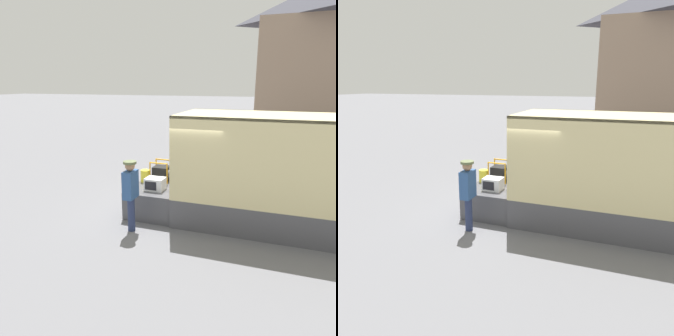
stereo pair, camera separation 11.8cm
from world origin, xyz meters
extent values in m
plane|color=slate|center=(0.00, 0.00, 0.00)|extent=(160.00, 160.00, 0.00)
cube|color=#4C4C51|center=(2.52, 0.00, 0.37)|extent=(5.03, 2.27, 0.74)
cube|color=beige|center=(2.52, 1.10, 1.76)|extent=(5.03, 0.06, 2.05)
cube|color=beige|center=(2.52, -1.10, 1.76)|extent=(5.03, 0.06, 2.05)
cube|color=beige|center=(2.52, 0.00, 2.76)|extent=(5.03, 2.27, 0.06)
cylinder|color=orange|center=(1.53, 0.33, 0.93)|extent=(0.30, 0.30, 0.37)
cube|color=olive|center=(1.91, 0.47, 0.89)|extent=(0.44, 0.32, 0.29)
cube|color=#4C4C51|center=(-0.67, 0.00, 0.37)|extent=(1.34, 2.15, 0.74)
cube|color=white|center=(-0.62, -0.50, 0.90)|extent=(0.50, 0.41, 0.33)
cube|color=black|center=(-0.67, -0.71, 0.90)|extent=(0.32, 0.01, 0.22)
cube|color=black|center=(-0.76, 0.32, 0.96)|extent=(0.44, 0.41, 0.43)
cylinder|color=slate|center=(-0.58, 0.32, 0.98)|extent=(0.17, 0.22, 0.22)
cylinder|color=orange|center=(-1.02, 0.09, 1.04)|extent=(0.04, 0.04, 0.60)
cylinder|color=orange|center=(-0.50, 0.09, 1.04)|extent=(0.04, 0.04, 0.60)
cylinder|color=orange|center=(-1.02, 0.56, 1.04)|extent=(0.04, 0.04, 0.60)
cylinder|color=orange|center=(-0.50, 0.56, 1.04)|extent=(0.04, 0.04, 0.60)
cylinder|color=orange|center=(-0.76, 0.09, 1.32)|extent=(0.52, 0.04, 0.04)
cylinder|color=orange|center=(-0.76, 0.56, 1.32)|extent=(0.52, 0.04, 0.04)
cylinder|color=yellow|center=(-1.17, 0.08, 0.92)|extent=(0.26, 0.26, 0.35)
cylinder|color=navy|center=(-0.83, -1.57, 0.42)|extent=(0.18, 0.18, 0.85)
cube|color=#2D5189|center=(-0.83, -1.57, 1.18)|extent=(0.24, 0.44, 0.67)
sphere|color=tan|center=(-0.83, -1.57, 1.63)|extent=(0.23, 0.23, 0.23)
cylinder|color=#606B47|center=(-0.83, -1.57, 1.72)|extent=(0.31, 0.31, 0.06)
cube|color=gray|center=(4.66, 15.93, 3.62)|extent=(8.09, 6.81, 7.24)
camera|label=1|loc=(2.52, -8.24, 3.52)|focal=35.00mm
camera|label=2|loc=(2.63, -8.19, 3.52)|focal=35.00mm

